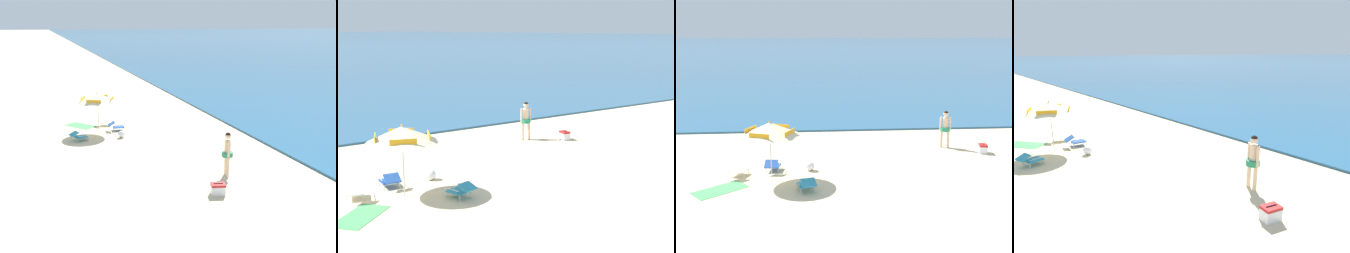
{
  "view_description": "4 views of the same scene",
  "coord_description": "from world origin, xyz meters",
  "views": [
    {
      "loc": [
        14.96,
        1.16,
        5.75
      ],
      "look_at": [
        -0.41,
        6.28,
        1.36
      ],
      "focal_mm": 40.57,
      "sensor_mm": 36.0,
      "label": 1
    },
    {
      "loc": [
        -11.16,
        -9.37,
        5.02
      ],
      "look_at": [
        -0.33,
        5.35,
        1.35
      ],
      "focal_mm": 52.19,
      "sensor_mm": 36.0,
      "label": 2
    },
    {
      "loc": [
        -3.75,
        -10.24,
        5.21
      ],
      "look_at": [
        -2.37,
        6.36,
        1.42
      ],
      "focal_mm": 42.88,
      "sensor_mm": 36.0,
      "label": 3
    },
    {
      "loc": [
        7.7,
        0.74,
        4.2
      ],
      "look_at": [
        -0.71,
        7.5,
        1.43
      ],
      "focal_mm": 30.84,
      "sensor_mm": 36.0,
      "label": 4
    }
  ],
  "objects": [
    {
      "name": "lounge_chair_facing_sea",
      "position": [
        -6.59,
        4.4,
        0.27
      ],
      "size": [
        0.79,
        1.01,
        0.52
      ],
      "color": "white",
      "rests_on": "ground"
    },
    {
      "name": "lounge_chair_beside_umbrella",
      "position": [
        -5.3,
        4.86,
        0.27
      ],
      "size": [
        0.64,
        0.94,
        0.52
      ],
      "color": "#1E4799",
      "rests_on": "ground"
    },
    {
      "name": "lounge_chair_under_umbrella",
      "position": [
        -3.95,
        2.68,
        0.28
      ],
      "size": [
        0.75,
        0.98,
        0.51
      ],
      "color": "teal",
      "rests_on": "ground"
    },
    {
      "name": "beach_ball",
      "position": [
        -3.85,
        4.87,
        0.18
      ],
      "size": [
        0.37,
        0.37,
        0.37
      ],
      "primitive_type": "sphere",
      "color": "white",
      "rests_on": "ground"
    },
    {
      "name": "cooler_box",
      "position": [
        3.97,
        6.66,
        0.2
      ],
      "size": [
        0.46,
        0.56,
        0.43
      ],
      "color": "white",
      "rests_on": "ground"
    },
    {
      "name": "beach_umbrella_striped_main",
      "position": [
        -5.25,
        3.9,
        1.93
      ],
      "size": [
        2.71,
        2.7,
        2.23
      ],
      "color": "silver",
      "rests_on": "ground"
    },
    {
      "name": "beach_towel",
      "position": [
        -6.94,
        3.06,
        0.01
      ],
      "size": [
        1.96,
        1.84,
        0.01
      ],
      "primitive_type": "cube",
      "rotation": [
        0.0,
        0.0,
        5.4
      ],
      "color": "#4C9E5B",
      "rests_on": "ground"
    },
    {
      "name": "ground_plane",
      "position": [
        0.0,
        0.0,
        0.0
      ],
      "size": [
        800.0,
        800.0,
        0.0
      ],
      "primitive_type": "plane",
      "color": "beige"
    },
    {
      "name": "person_standing_near_shore",
      "position": [
        2.53,
        7.72,
        1.02
      ],
      "size": [
        0.51,
        0.43,
        1.76
      ],
      "color": "beige",
      "rests_on": "ground"
    }
  ]
}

